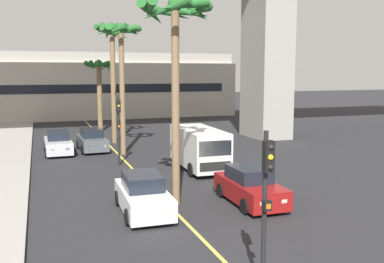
% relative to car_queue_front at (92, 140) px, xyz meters
% --- Properties ---
extents(lane_stripe_center, '(0.14, 56.00, 0.01)m').
position_rel_car_queue_front_xyz_m(lane_stripe_center, '(1.49, -7.27, -0.72)').
color(lane_stripe_center, '#DBCC4C').
rests_on(lane_stripe_center, ground).
extents(pier_building_backdrop, '(37.85, 8.04, 7.84)m').
position_rel_car_queue_front_xyz_m(pier_building_backdrop, '(1.49, 23.75, 3.14)').
color(pier_building_backdrop, beige).
rests_on(pier_building_backdrop, ground).
extents(car_queue_front, '(1.96, 4.16, 1.56)m').
position_rel_car_queue_front_xyz_m(car_queue_front, '(0.00, 0.00, 0.00)').
color(car_queue_front, '#4C5156').
rests_on(car_queue_front, ground).
extents(car_queue_second, '(1.88, 4.13, 1.56)m').
position_rel_car_queue_front_xyz_m(car_queue_second, '(4.85, -15.16, 0.00)').
color(car_queue_second, maroon).
rests_on(car_queue_second, ground).
extents(car_queue_third, '(1.88, 4.12, 1.56)m').
position_rel_car_queue_front_xyz_m(car_queue_third, '(-2.33, -0.46, 0.00)').
color(car_queue_third, '#B7BABF').
rests_on(car_queue_third, ground).
extents(car_queue_fourth, '(1.93, 4.15, 1.56)m').
position_rel_car_queue_front_xyz_m(car_queue_fourth, '(0.26, -14.90, 0.00)').
color(car_queue_fourth, white).
rests_on(car_queue_fourth, ground).
extents(delivery_van, '(2.25, 5.29, 2.36)m').
position_rel_car_queue_front_xyz_m(delivery_van, '(5.07, -8.33, 0.57)').
color(delivery_van, silver).
rests_on(delivery_van, ground).
extents(traffic_light_median_near, '(0.24, 0.37, 4.20)m').
position_rel_car_queue_front_xyz_m(traffic_light_median_near, '(1.57, -22.43, 1.99)').
color(traffic_light_median_near, black).
rests_on(traffic_light_median_near, ground).
extents(traffic_light_median_far, '(0.24, 0.37, 4.20)m').
position_rel_car_queue_front_xyz_m(traffic_light_median_far, '(0.94, -5.76, 1.99)').
color(traffic_light_median_far, black).
rests_on(traffic_light_median_far, ground).
extents(palm_tree_near_median, '(2.74, 2.86, 9.31)m').
position_rel_car_queue_front_xyz_m(palm_tree_near_median, '(2.08, 2.83, 6.42)').
color(palm_tree_near_median, brown).
rests_on(palm_tree_near_median, ground).
extents(palm_tree_mid_median, '(2.82, 2.83, 8.76)m').
position_rel_car_queue_front_xyz_m(palm_tree_mid_median, '(1.86, -2.20, 6.44)').
color(palm_tree_mid_median, brown).
rests_on(palm_tree_mid_median, ground).
extents(palm_tree_far_median, '(3.21, 3.18, 8.56)m').
position_rel_car_queue_front_xyz_m(palm_tree_far_median, '(1.84, -14.31, 6.47)').
color(palm_tree_far_median, brown).
rests_on(palm_tree_far_median, ground).
extents(palm_tree_farthest_median, '(2.81, 2.81, 6.70)m').
position_rel_car_queue_front_xyz_m(palm_tree_farthest_median, '(1.96, 10.11, 4.47)').
color(palm_tree_farthest_median, brown).
rests_on(palm_tree_farthest_median, ground).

